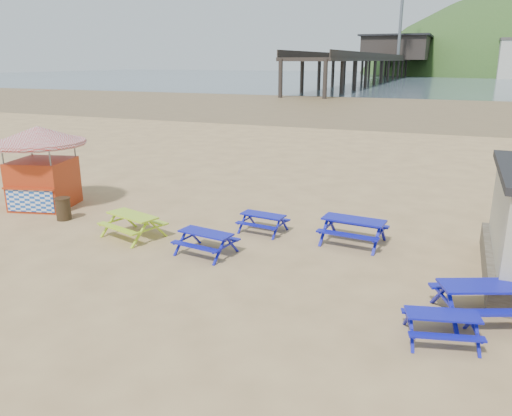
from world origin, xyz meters
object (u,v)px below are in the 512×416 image
at_px(picnic_table_blue_a, 263,223).
at_px(litter_bin, 63,209).
at_px(picnic_table_yellow, 133,226).
at_px(ice_cream_kiosk, 41,157).

height_order(picnic_table_blue_a, litter_bin, litter_bin).
height_order(picnic_table_yellow, ice_cream_kiosk, ice_cream_kiosk).
bearing_deg(litter_bin, ice_cream_kiosk, 150.02).
xyz_separation_m(picnic_table_yellow, litter_bin, (-3.63, 0.64, 0.03)).
distance_m(ice_cream_kiosk, litter_bin, 2.83).
xyz_separation_m(ice_cream_kiosk, litter_bin, (1.97, -1.14, -1.67)).
xyz_separation_m(picnic_table_blue_a, litter_bin, (-7.61, -1.53, 0.11)).
bearing_deg(picnic_table_yellow, litter_bin, -173.12).
xyz_separation_m(picnic_table_blue_a, picnic_table_yellow, (-3.97, -2.17, 0.08)).
relative_size(picnic_table_blue_a, picnic_table_yellow, 0.74).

